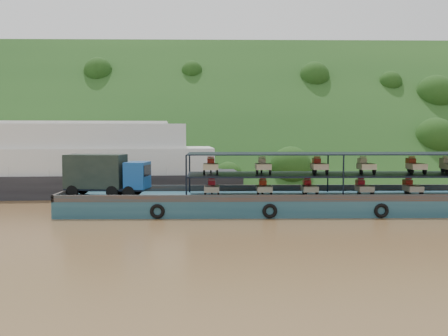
{
  "coord_description": "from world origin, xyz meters",
  "views": [
    {
      "loc": [
        -2.79,
        -38.25,
        6.09
      ],
      "look_at": [
        -2.0,
        3.0,
        3.2
      ],
      "focal_mm": 40.0,
      "sensor_mm": 36.0,
      "label": 1
    }
  ],
  "objects": [
    {
      "name": "ground",
      "position": [
        0.0,
        0.0,
        0.0
      ],
      "size": [
        160.0,
        160.0,
        0.0
      ],
      "primitive_type": "plane",
      "color": "brown",
      "rests_on": "ground"
    },
    {
      "name": "hillside",
      "position": [
        0.0,
        36.0,
        0.0
      ],
      "size": [
        140.0,
        39.6,
        39.6
      ],
      "primitive_type": "cube",
      "rotation": [
        0.79,
        0.0,
        0.0
      ],
      "color": "#153613",
      "rests_on": "ground"
    },
    {
      "name": "cargo_barge",
      "position": [
        2.11,
        0.39,
        1.11
      ],
      "size": [
        35.04,
        7.18,
        4.54
      ],
      "color": "#153C4C",
      "rests_on": "ground"
    },
    {
      "name": "passenger_ferry",
      "position": [
        -18.25,
        11.43,
        3.14
      ],
      "size": [
        36.39,
        11.74,
        7.25
      ],
      "rotation": [
        0.0,
        0.0,
        0.08
      ],
      "color": "black",
      "rests_on": "ground"
    }
  ]
}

